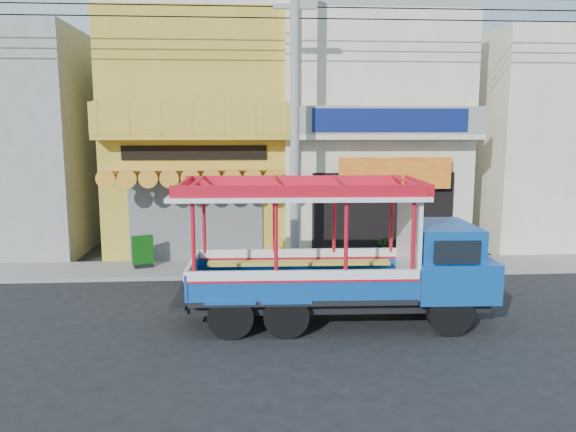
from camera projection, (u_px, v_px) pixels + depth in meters
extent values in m
plane|color=black|center=(347.00, 311.00, 13.37)|extent=(90.00, 90.00, 0.00)
cube|color=slate|center=(325.00, 267.00, 17.31)|extent=(30.00, 2.00, 0.12)
cube|color=#B69128|center=(202.00, 137.00, 20.36)|extent=(6.00, 6.00, 8.00)
cube|color=#595B5E|center=(196.00, 221.00, 17.79)|extent=(4.20, 0.10, 2.60)
cube|color=#C37D17|center=(193.00, 171.00, 16.82)|extent=(5.20, 1.50, 0.31)
cube|color=#B69128|center=(193.00, 137.00, 17.05)|extent=(6.00, 0.70, 0.18)
cube|color=#B69128|center=(192.00, 118.00, 16.67)|extent=(6.00, 0.12, 0.95)
cube|color=black|center=(195.00, 153.00, 17.45)|extent=(4.50, 0.04, 0.45)
cube|color=beige|center=(199.00, 18.00, 19.72)|extent=(6.00, 6.00, 0.24)
cube|color=beige|center=(365.00, 136.00, 20.76)|extent=(6.00, 6.00, 8.00)
cube|color=black|center=(383.00, 216.00, 18.18)|extent=(4.60, 0.12, 2.80)
cube|color=#FFA61A|center=(395.00, 173.00, 17.70)|extent=(3.60, 0.05, 1.00)
cube|color=beige|center=(387.00, 136.00, 17.45)|extent=(6.00, 0.70, 0.18)
cube|color=gray|center=(390.00, 120.00, 17.08)|extent=(6.00, 0.12, 0.85)
cube|color=navy|center=(391.00, 120.00, 17.01)|extent=(4.80, 0.06, 0.70)
cube|color=gray|center=(368.00, 21.00, 20.12)|extent=(6.00, 6.00, 0.24)
cube|color=beige|center=(291.00, 138.00, 17.46)|extent=(0.35, 0.30, 8.00)
cube|color=gray|center=(4.00, 142.00, 19.93)|extent=(6.00, 6.00, 7.60)
cube|color=beige|center=(547.00, 141.00, 21.26)|extent=(6.00, 6.00, 7.60)
cylinder|color=gray|center=(295.00, 121.00, 15.85)|extent=(0.26, 0.26, 9.00)
cube|color=gray|center=(295.00, 7.00, 15.37)|extent=(1.20, 0.12, 0.12)
cylinder|color=black|center=(331.00, 19.00, 15.48)|extent=(28.00, 0.04, 0.04)
cylinder|color=black|center=(331.00, 7.00, 15.43)|extent=(28.00, 0.04, 0.04)
cylinder|color=black|center=(450.00, 313.00, 11.76)|extent=(0.96, 0.29, 0.96)
cylinder|color=black|center=(426.00, 289.00, 13.56)|extent=(0.96, 0.29, 0.96)
cylinder|color=black|center=(286.00, 315.00, 11.63)|extent=(0.96, 0.29, 0.96)
cylinder|color=black|center=(283.00, 290.00, 13.42)|extent=(0.96, 0.29, 0.96)
cylinder|color=black|center=(231.00, 316.00, 11.58)|extent=(0.96, 0.29, 0.96)
cylinder|color=black|center=(235.00, 291.00, 13.38)|extent=(0.96, 0.29, 0.96)
cube|color=black|center=(336.00, 297.00, 12.56)|extent=(6.47, 1.76, 0.27)
cube|color=#104FAF|center=(446.00, 273.00, 12.57)|extent=(1.78, 2.15, 0.86)
cube|color=#104FAF|center=(442.00, 240.00, 12.44)|extent=(1.39, 1.97, 0.72)
cube|color=black|center=(471.00, 242.00, 12.48)|extent=(0.10, 1.68, 0.53)
cube|color=black|center=(301.00, 289.00, 12.49)|extent=(4.79, 2.24, 0.11)
cube|color=#104FAF|center=(304.00, 288.00, 11.44)|extent=(4.73, 0.21, 0.57)
cube|color=white|center=(304.00, 275.00, 11.40)|extent=(4.73, 0.22, 0.21)
cube|color=#104FAF|center=(298.00, 264.00, 13.44)|extent=(4.73, 0.21, 0.57)
cube|color=white|center=(298.00, 253.00, 13.40)|extent=(4.73, 0.22, 0.21)
cylinder|color=red|center=(193.00, 238.00, 11.21)|extent=(0.09, 0.09, 1.53)
cylinder|color=red|center=(204.00, 221.00, 13.17)|extent=(0.09, 0.09, 1.53)
cube|color=white|center=(408.00, 241.00, 12.42)|extent=(0.13, 1.94, 2.15)
cube|color=white|center=(297.00, 194.00, 12.15)|extent=(5.37, 2.49, 0.10)
cube|color=red|center=(297.00, 186.00, 12.13)|extent=(5.18, 2.39, 0.25)
cube|color=black|center=(143.00, 266.00, 17.06)|extent=(0.61, 0.47, 0.10)
cube|color=#0C470D|center=(143.00, 250.00, 16.98)|extent=(0.63, 0.31, 0.89)
imported|color=#225016|center=(389.00, 246.00, 17.80)|extent=(1.03, 0.95, 0.96)
imported|color=#225016|center=(475.00, 249.00, 17.03)|extent=(0.78, 0.77, 1.11)
imported|color=#225016|center=(432.00, 246.00, 17.40)|extent=(0.69, 0.69, 1.12)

